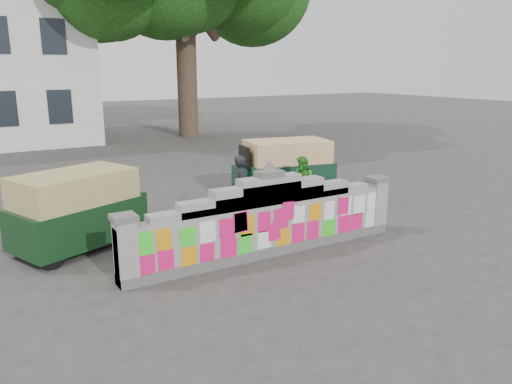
# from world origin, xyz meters

# --- Properties ---
(ground) EXTENTS (100.00, 100.00, 0.00)m
(ground) POSITION_xyz_m (0.00, 0.00, 0.00)
(ground) COLOR #383533
(ground) RESTS_ON ground
(parapet_wall) EXTENTS (6.48, 0.44, 2.01)m
(parapet_wall) POSITION_xyz_m (-0.00, -0.01, 0.75)
(parapet_wall) COLOR #4C4C49
(parapet_wall) RESTS_ON ground
(cyclist_bike) EXTENTS (1.81, 1.13, 0.90)m
(cyclist_bike) POSITION_xyz_m (0.46, 1.99, 0.45)
(cyclist_bike) COLOR black
(cyclist_bike) RESTS_ON ground
(cyclist_rider) EXTENTS (0.53, 0.64, 1.52)m
(cyclist_rider) POSITION_xyz_m (0.46, 1.99, 0.76)
(cyclist_rider) COLOR black
(cyclist_rider) RESTS_ON ground
(pedestrian) EXTENTS (0.63, 0.77, 1.46)m
(pedestrian) POSITION_xyz_m (2.68, 2.49, 0.73)
(pedestrian) COLOR green
(pedestrian) RESTS_ON ground
(rickshaw_left) EXTENTS (3.13, 2.29, 1.69)m
(rickshaw_left) POSITION_xyz_m (-3.28, 2.46, 0.88)
(rickshaw_left) COLOR black
(rickshaw_left) RESTS_ON ground
(rickshaw_right) EXTENTS (3.17, 1.92, 1.71)m
(rickshaw_right) POSITION_xyz_m (3.05, 3.92, 0.89)
(rickshaw_right) COLOR black
(rickshaw_right) RESTS_ON ground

